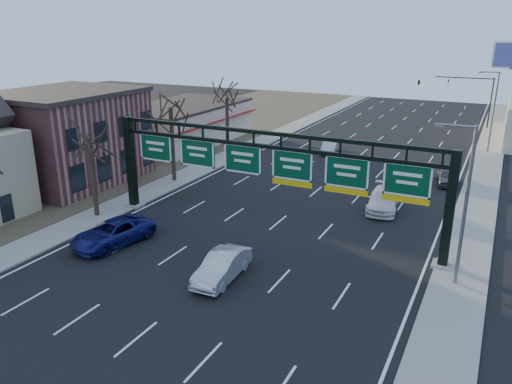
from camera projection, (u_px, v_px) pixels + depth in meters
The scene contains 19 objects.
ground at pixel (206, 282), 28.14m from camera, with size 160.00×160.00×0.00m, color black.
sidewalk_left at pixel (203, 167), 50.50m from camera, with size 3.00×120.00×0.12m, color gray.
sidewalk_right at pixel (476, 207), 39.63m from camera, with size 3.00×120.00×0.12m, color gray.
dirt_strip_left at pixel (111, 154), 55.69m from camera, with size 21.00×120.00×0.06m, color #473D2B.
lane_markings at pixel (323, 185), 45.09m from camera, with size 21.60×120.00×0.01m, color white.
sign_gantry at pixel (269, 169), 33.37m from camera, with size 24.60×1.20×7.20m.
brick_block at pixel (67, 136), 45.26m from camera, with size 10.40×12.40×8.30m.
cream_strip at pixel (182, 123), 61.08m from camera, with size 10.90×18.40×4.70m.
tree_gantry at pixel (87, 123), 35.54m from camera, with size 3.60×3.60×8.48m.
tree_mid at pixel (170, 96), 43.78m from camera, with size 3.60×3.60×9.24m.
tree_far at pixel (227, 88), 52.38m from camera, with size 3.60×3.60×8.86m.
streetlight_near at pixel (464, 198), 26.31m from camera, with size 2.15×0.22×9.00m.
streetlight_far at pixel (493, 108), 55.13m from camera, with size 2.15×0.22×9.00m.
traffic_signal_mast at pixel (445, 86), 70.59m from camera, with size 10.16×0.54×7.00m.
car_blue_suv at pixel (113, 233), 32.77m from camera, with size 2.65×5.75×1.60m, color navy.
car_silver_sedan at pixel (222, 266), 28.25m from camera, with size 1.65×4.74×1.56m, color #B6B6BB.
car_white_wagon at pixel (383, 200), 39.01m from camera, with size 2.22×5.46×1.59m, color silver.
car_grey_far at pixel (448, 177), 45.22m from camera, with size 1.70×4.23×1.44m, color #3E4143.
car_silver_distant at pixel (330, 146), 56.39m from camera, with size 1.54×4.43×1.46m, color #ACACB1.
Camera 1 is at (13.76, -21.12, 13.78)m, focal length 35.00 mm.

